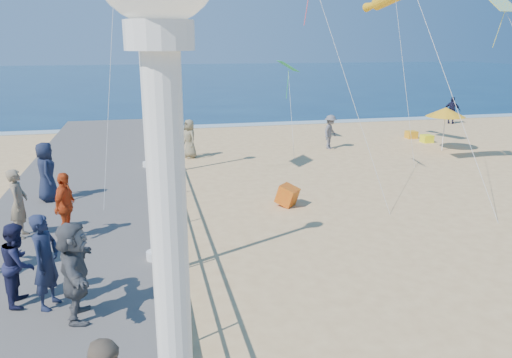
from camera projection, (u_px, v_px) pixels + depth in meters
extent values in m
plane|color=#ECBF7B|center=(369.00, 254.00, 12.69)|extent=(160.00, 160.00, 0.00)
cube|color=#0C2B4C|center=(178.00, 78.00, 73.76)|extent=(160.00, 90.00, 0.05)
cube|color=silver|center=(230.00, 125.00, 31.94)|extent=(160.00, 1.20, 0.04)
cube|color=slate|center=(56.00, 277.00, 11.03)|extent=(5.00, 44.00, 0.40)
cube|color=white|center=(165.00, 215.00, 11.22)|extent=(0.05, 42.00, 0.06)
cube|color=white|center=(167.00, 236.00, 11.35)|extent=(0.05, 42.00, 0.04)
cylinder|color=white|center=(154.00, 255.00, 11.41)|extent=(0.36, 0.36, 0.20)
cylinder|color=white|center=(148.00, 155.00, 10.78)|extent=(0.14, 0.14, 4.70)
sphere|color=white|center=(141.00, 27.00, 10.08)|extent=(0.44, 0.44, 0.44)
cylinder|color=white|center=(147.00, 164.00, 19.87)|extent=(0.36, 0.36, 0.20)
cylinder|color=white|center=(144.00, 105.00, 19.24)|extent=(0.14, 0.14, 4.70)
sphere|color=white|center=(139.00, 34.00, 18.53)|extent=(0.44, 0.44, 0.44)
imported|color=#1B223C|center=(46.00, 261.00, 9.19)|extent=(0.65, 0.78, 1.83)
imported|color=#CD4619|center=(65.00, 206.00, 12.42)|extent=(0.68, 1.09, 1.72)
imported|color=#181F36|center=(46.00, 172.00, 15.44)|extent=(0.73, 0.99, 1.85)
imported|color=#535458|center=(75.00, 271.00, 8.78)|extent=(0.65, 1.74, 1.84)
imported|color=#7D6E56|center=(19.00, 203.00, 12.55)|extent=(0.45, 0.67, 1.78)
imported|color=#1B1D3D|center=(18.00, 263.00, 9.37)|extent=(0.60, 0.78, 1.60)
imported|color=slate|center=(330.00, 132.00, 24.93)|extent=(1.22, 1.23, 1.71)
imported|color=black|center=(452.00, 110.00, 32.52)|extent=(1.05, 1.00, 1.75)
imported|color=#7D7456|center=(190.00, 139.00, 22.95)|extent=(0.84, 1.02, 1.79)
cube|color=red|center=(287.00, 197.00, 16.31)|extent=(0.89, 0.89, 0.74)
cylinder|color=white|center=(444.00, 133.00, 24.49)|extent=(0.05, 0.05, 1.80)
cone|color=#EDA319|center=(446.00, 112.00, 24.22)|extent=(1.90, 1.90, 0.45)
cube|color=#FEFF1A|center=(427.00, 139.00, 26.67)|extent=(0.55, 0.55, 0.40)
cube|color=#F8A31A|center=(411.00, 135.00, 27.82)|extent=(0.55, 0.55, 0.40)
cube|color=#1B95E9|center=(502.00, 3.00, 23.83)|extent=(1.50, 1.30, 0.80)
cube|color=green|center=(288.00, 66.00, 25.56)|extent=(0.95, 1.08, 0.55)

